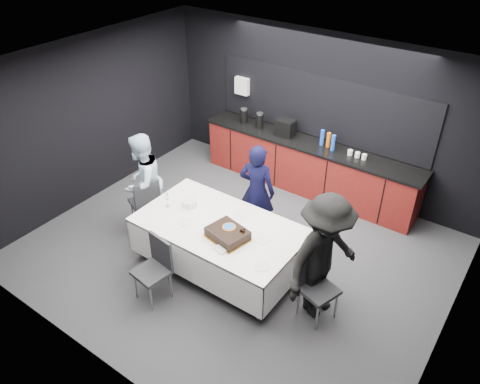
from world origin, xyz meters
name	(u,v)px	position (x,y,z in m)	size (l,w,h in m)	color
ground	(236,252)	(0.00, 0.00, 0.00)	(6.00, 6.00, 0.00)	#3E3F43
room_shell	(236,144)	(0.00, 0.00, 1.86)	(6.04, 5.04, 2.82)	white
kitchenette	(308,162)	(-0.02, 2.22, 0.54)	(4.10, 0.64, 2.05)	#61120F
party_table	(219,232)	(0.00, -0.40, 0.64)	(2.32, 1.32, 0.78)	#99999E
cake_assembly	(228,234)	(0.27, -0.56, 0.85)	(0.62, 0.55, 0.17)	gold
plate_stack	(190,203)	(-0.62, -0.29, 0.83)	(0.22, 0.22, 0.10)	white
loose_plate_near	(185,222)	(-0.41, -0.63, 0.78)	(0.21, 0.21, 0.01)	white
loose_plate_right_a	(262,239)	(0.66, -0.32, 0.78)	(0.22, 0.22, 0.01)	white
loose_plate_right_b	(261,266)	(0.94, -0.76, 0.78)	(0.22, 0.22, 0.01)	white
loose_plate_far	(239,216)	(0.12, -0.08, 0.78)	(0.18, 0.18, 0.01)	white
fork_pile	(220,250)	(0.34, -0.82, 0.79)	(0.17, 0.11, 0.03)	white
champagne_flute	(167,197)	(-0.88, -0.49, 0.94)	(0.06, 0.06, 0.22)	white
chair_left	(146,200)	(-1.52, -0.33, 0.53)	(0.55, 0.55, 0.92)	#28292D
chair_right	(315,282)	(1.50, -0.38, 0.53)	(0.53, 0.53, 0.92)	#28292D
chair_near	(156,264)	(-0.36, -1.32, 0.53)	(0.47, 0.47, 0.92)	#28292D
person_center	(257,191)	(-0.03, 0.59, 0.79)	(0.57, 0.38, 1.57)	black
person_left	(143,182)	(-1.63, -0.25, 0.80)	(0.78, 0.61, 1.61)	silver
person_right	(324,258)	(1.54, -0.30, 0.89)	(1.15, 0.66, 1.79)	black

